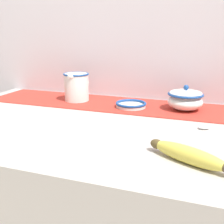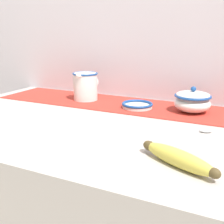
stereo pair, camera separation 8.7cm
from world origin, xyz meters
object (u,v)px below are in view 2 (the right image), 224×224
at_px(sugar_bowl, 192,101).
at_px(banana, 178,158).
at_px(small_dish, 137,105).
at_px(spoon, 202,131).
at_px(cream_pitcher, 86,85).

height_order(sugar_bowl, banana, sugar_bowl).
bearing_deg(small_dish, spoon, -32.22).
bearing_deg(cream_pitcher, sugar_bowl, -0.18).
relative_size(small_dish, banana, 0.61).
height_order(cream_pitcher, banana, cream_pitcher).
height_order(small_dish, banana, banana).
xyz_separation_m(banana, spoon, (0.02, 0.26, -0.02)).
bearing_deg(sugar_bowl, small_dish, -171.44).
height_order(cream_pitcher, spoon, cream_pitcher).
height_order(sugar_bowl, spoon, sugar_bowl).
distance_m(sugar_bowl, spoon, 0.22).
distance_m(small_dish, spoon, 0.32).
bearing_deg(spoon, cream_pitcher, 141.64).
distance_m(sugar_bowl, banana, 0.46).
relative_size(small_dish, spoon, 0.77).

